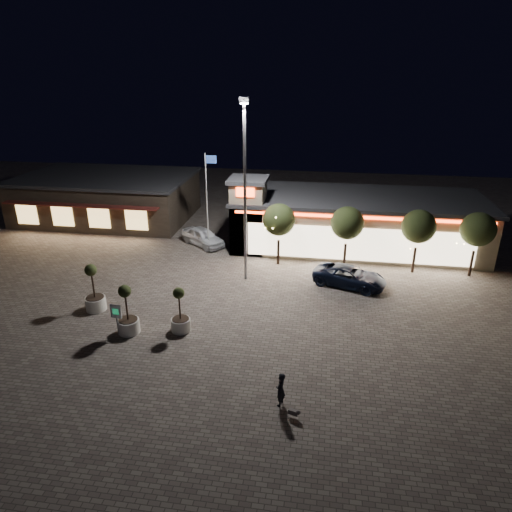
% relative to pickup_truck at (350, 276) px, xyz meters
% --- Properties ---
extents(ground, '(90.00, 90.00, 0.00)m').
position_rel_pickup_truck_xyz_m(ground, '(-9.30, -8.02, -0.69)').
color(ground, '#695F55').
rests_on(ground, ground).
extents(retail_building, '(20.40, 8.40, 6.10)m').
position_rel_pickup_truck_xyz_m(retail_building, '(0.21, 7.79, 1.52)').
color(retail_building, gray).
rests_on(retail_building, ground).
extents(restaurant_building, '(16.40, 11.00, 4.30)m').
position_rel_pickup_truck_xyz_m(restaurant_building, '(-23.30, 11.95, 1.47)').
color(restaurant_building, '#382D23').
rests_on(restaurant_building, ground).
extents(floodlight_pole, '(0.60, 0.40, 12.38)m').
position_rel_pickup_truck_xyz_m(floodlight_pole, '(-7.30, -0.02, 6.33)').
color(floodlight_pole, gray).
rests_on(floodlight_pole, ground).
extents(flagpole, '(0.95, 0.10, 8.00)m').
position_rel_pickup_truck_xyz_m(flagpole, '(-11.20, 4.98, 4.05)').
color(flagpole, white).
rests_on(flagpole, ground).
extents(string_tree_a, '(2.42, 2.42, 4.79)m').
position_rel_pickup_truck_xyz_m(string_tree_a, '(-5.30, 2.98, 2.87)').
color(string_tree_a, '#332319').
rests_on(string_tree_a, ground).
extents(string_tree_b, '(2.42, 2.42, 4.79)m').
position_rel_pickup_truck_xyz_m(string_tree_b, '(-0.30, 2.98, 2.87)').
color(string_tree_b, '#332319').
rests_on(string_tree_b, ground).
extents(string_tree_c, '(2.42, 2.42, 4.79)m').
position_rel_pickup_truck_xyz_m(string_tree_c, '(4.70, 2.98, 2.87)').
color(string_tree_c, '#332319').
rests_on(string_tree_c, ground).
extents(string_tree_d, '(2.42, 2.42, 4.79)m').
position_rel_pickup_truck_xyz_m(string_tree_d, '(8.70, 2.98, 2.87)').
color(string_tree_d, '#332319').
rests_on(string_tree_d, ground).
extents(pickup_truck, '(5.45, 3.71, 1.38)m').
position_rel_pickup_truck_xyz_m(pickup_truck, '(0.00, 0.00, 0.00)').
color(pickup_truck, black).
rests_on(pickup_truck, ground).
extents(white_sedan, '(4.55, 4.06, 1.49)m').
position_rel_pickup_truck_xyz_m(white_sedan, '(-12.06, 5.98, 0.05)').
color(white_sedan, white).
rests_on(white_sedan, ground).
extents(pedestrian, '(0.54, 0.69, 1.65)m').
position_rel_pickup_truck_xyz_m(pedestrian, '(-3.45, -12.77, 0.13)').
color(pedestrian, black).
rests_on(pedestrian, ground).
extents(dog, '(0.55, 0.32, 0.30)m').
position_rel_pickup_truck_xyz_m(dog, '(-2.73, -13.51, -0.40)').
color(dog, '#59514C').
rests_on(dog, ground).
extents(planter_left, '(1.26, 1.26, 3.09)m').
position_rel_pickup_truck_xyz_m(planter_left, '(-15.76, -5.91, 0.26)').
color(planter_left, silver).
rests_on(planter_left, ground).
extents(planter_mid, '(1.22, 1.22, 3.00)m').
position_rel_pickup_truck_xyz_m(planter_mid, '(-12.63, -8.10, 0.23)').
color(planter_mid, silver).
rests_on(planter_mid, ground).
extents(planter_right, '(1.12, 1.12, 2.75)m').
position_rel_pickup_truck_xyz_m(planter_right, '(-9.76, -7.45, 0.16)').
color(planter_right, silver).
rests_on(planter_right, ground).
extents(valet_sign, '(0.64, 0.11, 1.95)m').
position_rel_pickup_truck_xyz_m(valet_sign, '(-13.13, -8.47, 0.67)').
color(valet_sign, gray).
rests_on(valet_sign, ground).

